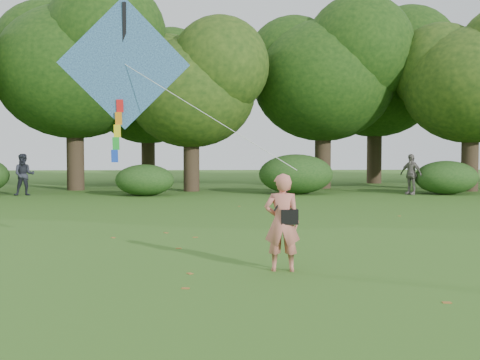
{
  "coord_description": "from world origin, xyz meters",
  "views": [
    {
      "loc": [
        -0.76,
        -10.23,
        2.14
      ],
      "look_at": [
        -0.27,
        2.0,
        1.5
      ],
      "focal_mm": 45.0,
      "sensor_mm": 36.0,
      "label": 1
    }
  ],
  "objects_px": {
    "bystander_right": "(411,174)",
    "flying_kite": "(124,66)",
    "man_kite_flyer": "(282,222)",
    "bystander_left": "(24,175)"
  },
  "relations": [
    {
      "from": "man_kite_flyer",
      "to": "flying_kite",
      "type": "relative_size",
      "value": 0.37
    },
    {
      "from": "bystander_right",
      "to": "flying_kite",
      "type": "bearing_deg",
      "value": -73.76
    },
    {
      "from": "man_kite_flyer",
      "to": "flying_kite",
      "type": "height_order",
      "value": "flying_kite"
    },
    {
      "from": "bystander_right",
      "to": "flying_kite",
      "type": "relative_size",
      "value": 0.41
    },
    {
      "from": "man_kite_flyer",
      "to": "bystander_right",
      "type": "bearing_deg",
      "value": -109.5
    },
    {
      "from": "man_kite_flyer",
      "to": "flying_kite",
      "type": "xyz_separation_m",
      "value": [
        -3.04,
        2.17,
        2.99
      ]
    },
    {
      "from": "bystander_left",
      "to": "flying_kite",
      "type": "distance_m",
      "value": 16.8
    },
    {
      "from": "man_kite_flyer",
      "to": "flying_kite",
      "type": "bearing_deg",
      "value": -30.3
    },
    {
      "from": "bystander_left",
      "to": "bystander_right",
      "type": "height_order",
      "value": "bystander_left"
    },
    {
      "from": "man_kite_flyer",
      "to": "flying_kite",
      "type": "distance_m",
      "value": 4.78
    }
  ]
}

